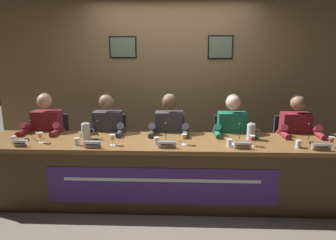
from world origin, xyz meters
TOP-DOWN VIEW (x-y plane):
  - ground_plane at (0.00, 0.00)m, footprint 12.00×12.00m
  - wall_back_panelled at (-0.00, 1.44)m, footprint 5.58×0.14m
  - conference_table at (-0.00, -0.12)m, footprint 4.38×0.77m
  - chair_far_left at (-1.63, 0.57)m, footprint 0.44×0.44m
  - panelist_far_left at (-1.63, 0.37)m, footprint 0.51×0.48m
  - nameplate_far_left at (-1.63, -0.28)m, footprint 0.16×0.06m
  - juice_glass_far_left at (-1.46, -0.14)m, footprint 0.06×0.06m
  - water_cup_far_left at (-1.76, -0.17)m, footprint 0.06×0.06m
  - microphone_far_left at (-1.67, -0.01)m, footprint 0.06×0.17m
  - chair_left at (-0.82, 0.57)m, footprint 0.44×0.44m
  - panelist_left at (-0.82, 0.37)m, footprint 0.51×0.48m
  - nameplate_left at (-0.81, -0.29)m, footprint 0.19×0.06m
  - juice_glass_left at (-0.61, -0.20)m, footprint 0.06×0.06m
  - water_cup_left at (-1.01, -0.21)m, footprint 0.06×0.06m
  - microphone_left at (-0.85, 0.00)m, footprint 0.06×0.17m
  - chair_center at (0.00, 0.57)m, footprint 0.44×0.44m
  - panelist_center at (0.00, 0.37)m, footprint 0.51×0.48m
  - nameplate_center at (0.00, -0.27)m, footprint 0.20×0.06m
  - juice_glass_center at (0.19, -0.15)m, footprint 0.06×0.06m
  - water_cup_center at (-0.13, -0.15)m, footprint 0.06×0.06m
  - microphone_center at (-0.03, -0.05)m, footprint 0.06×0.17m
  - chair_right at (0.82, 0.57)m, footprint 0.44×0.44m
  - panelist_right at (0.82, 0.37)m, footprint 0.51×0.48m
  - nameplate_right at (0.82, -0.26)m, footprint 0.19×0.06m
  - juice_glass_right at (0.94, -0.17)m, footprint 0.06×0.06m
  - water_cup_right at (0.69, -0.20)m, footprint 0.06×0.06m
  - microphone_right at (0.84, -0.05)m, footprint 0.06×0.17m
  - chair_far_right at (1.63, 0.57)m, footprint 0.44×0.44m
  - panelist_far_right at (1.63, 0.37)m, footprint 0.51×0.48m
  - nameplate_far_right at (1.65, -0.28)m, footprint 0.20×0.06m
  - juice_glass_far_right at (1.79, -0.19)m, footprint 0.06×0.06m
  - water_cup_far_right at (1.44, -0.20)m, footprint 0.06×0.06m
  - microphone_far_right at (1.64, -0.02)m, footprint 0.06×0.17m
  - water_pitcher_left_side at (-0.98, 0.04)m, footprint 0.15×0.10m
  - water_pitcher_right_side at (0.99, 0.09)m, footprint 0.15×0.10m
  - document_stack_right at (0.78, -0.16)m, footprint 0.21×0.15m

SIDE VIEW (x-z plane):
  - ground_plane at x=0.00m, z-range 0.00..0.00m
  - chair_far_left at x=-1.63m, z-range -0.01..0.91m
  - chair_left at x=-0.82m, z-range -0.01..0.91m
  - chair_center at x=0.00m, z-range -0.01..0.91m
  - chair_right at x=0.82m, z-range -0.01..0.91m
  - chair_far_right at x=1.63m, z-range -0.01..0.91m
  - conference_table at x=0.00m, z-range 0.15..0.90m
  - panelist_far_left at x=-1.63m, z-range 0.10..1.35m
  - panelist_left at x=-0.82m, z-range 0.10..1.35m
  - panelist_center at x=0.00m, z-range 0.10..1.35m
  - panelist_right at x=0.82m, z-range 0.10..1.35m
  - panelist_far_right at x=1.63m, z-range 0.10..1.35m
  - document_stack_right at x=0.78m, z-range 0.75..0.77m
  - water_cup_far_left at x=-1.76m, z-range 0.75..0.84m
  - water_cup_left at x=-1.01m, z-range 0.75..0.84m
  - water_cup_center at x=-0.13m, z-range 0.75..0.84m
  - water_cup_right at x=0.69m, z-range 0.75..0.84m
  - water_cup_far_right at x=1.44m, z-range 0.75..0.84m
  - nameplate_left at x=-0.81m, z-range 0.76..0.83m
  - nameplate_far_left at x=-1.63m, z-range 0.76..0.83m
  - nameplate_center at x=0.00m, z-range 0.76..0.83m
  - nameplate_right at x=0.82m, z-range 0.76..0.83m
  - nameplate_far_right at x=1.65m, z-range 0.76..0.83m
  - microphone_far_left at x=-1.67m, z-range 0.72..0.94m
  - microphone_left at x=-0.85m, z-range 0.72..0.94m
  - microphone_center at x=-0.03m, z-range 0.72..0.94m
  - microphone_right at x=0.84m, z-range 0.72..0.94m
  - microphone_far_right at x=1.64m, z-range 0.72..0.94m
  - juice_glass_far_left at x=-1.46m, z-range 0.78..0.90m
  - juice_glass_left at x=-0.61m, z-range 0.78..0.90m
  - juice_glass_center at x=0.19m, z-range 0.78..0.90m
  - juice_glass_right at x=0.94m, z-range 0.78..0.90m
  - juice_glass_far_right at x=1.79m, z-range 0.78..0.90m
  - water_pitcher_left_side at x=-0.98m, z-range 0.74..0.95m
  - water_pitcher_right_side at x=0.99m, z-range 0.74..0.95m
  - wall_back_panelled at x=0.00m, z-range 0.00..2.60m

